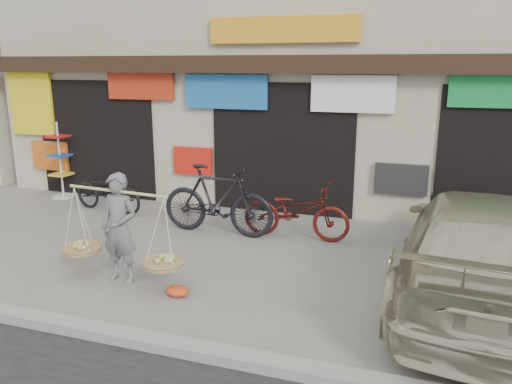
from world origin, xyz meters
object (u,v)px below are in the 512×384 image
(bike_0, at_px, (108,191))
(bike_2, at_px, (296,211))
(street_vendor, at_px, (120,233))
(suv, at_px, (484,248))
(bike_1, at_px, (217,200))
(display_rack, at_px, (61,167))

(bike_0, height_order, bike_2, bike_2)
(bike_0, bearing_deg, street_vendor, -133.80)
(bike_0, relative_size, suv, 0.33)
(bike_1, bearing_deg, display_rack, 75.48)
(bike_0, xyz_separation_m, bike_1, (2.77, -0.62, 0.19))
(display_rack, bearing_deg, bike_2, -10.21)
(bike_2, xyz_separation_m, display_rack, (-5.91, 1.06, 0.21))
(street_vendor, distance_m, bike_2, 3.23)
(street_vendor, xyz_separation_m, bike_2, (1.94, 2.57, -0.22))
(bike_2, height_order, display_rack, display_rack)
(street_vendor, height_order, bike_0, street_vendor)
(suv, bearing_deg, bike_2, -23.46)
(suv, bearing_deg, bike_1, -12.24)
(bike_0, height_order, display_rack, display_rack)
(street_vendor, relative_size, display_rack, 1.12)
(bike_1, relative_size, bike_2, 1.11)
(bike_0, relative_size, display_rack, 0.98)
(bike_0, distance_m, suv, 7.37)
(street_vendor, bearing_deg, bike_0, 132.05)
(display_rack, bearing_deg, street_vendor, -42.52)
(suv, bearing_deg, bike_0, -10.43)
(bike_1, height_order, display_rack, display_rack)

